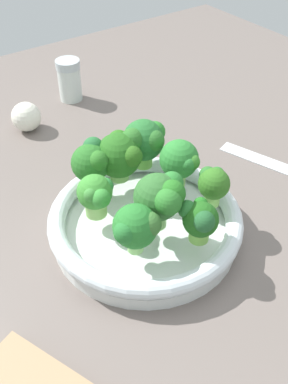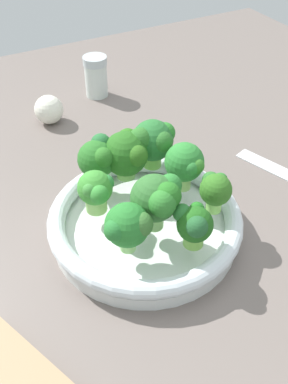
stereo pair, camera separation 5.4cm
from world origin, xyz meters
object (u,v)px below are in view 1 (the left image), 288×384
(broccoli_floret_7, at_px, (200,219))
(broccoli_floret_8, at_px, (180,161))
(garlic_bulb, at_px, (26,117))
(broccoli_floret_2, at_px, (136,227))
(broccoli_floret_3, at_px, (96,194))
(broccoli_floret_0, at_px, (213,183))
(broccoli_floret_1, at_px, (121,153))
(pepper_shaker, at_px, (69,80))
(broccoli_floret_5, at_px, (92,162))
(broccoli_floret_6, at_px, (161,197))
(bowl, at_px, (144,221))
(broccoli_floret_4, at_px, (146,140))

(broccoli_floret_7, relative_size, broccoli_floret_8, 0.78)
(garlic_bulb, bearing_deg, broccoli_floret_8, 105.40)
(broccoli_floret_2, xyz_separation_m, broccoli_floret_8, (-0.11, -0.06, 0.00))
(garlic_bulb, bearing_deg, broccoli_floret_3, 83.58)
(broccoli_floret_0, distance_m, broccoli_floret_8, 0.05)
(broccoli_floret_0, relative_size, broccoli_floret_7, 1.01)
(broccoli_floret_1, height_order, pepper_shaker, broccoli_floret_1)
(broccoli_floret_7, height_order, garlic_bulb, broccoli_floret_7)
(broccoli_floret_3, xyz_separation_m, broccoli_floret_7, (-0.07, 0.10, -0.00))
(broccoli_floret_5, relative_size, pepper_shaker, 0.80)
(broccoli_floret_7, distance_m, garlic_bulb, 0.41)
(broccoli_floret_6, xyz_separation_m, garlic_bulb, (0.02, -0.36, -0.06))
(broccoli_floret_1, bearing_deg, broccoli_floret_2, 63.54)
(broccoli_floret_1, height_order, broccoli_floret_6, broccoli_floret_6)
(broccoli_floret_2, relative_size, broccoli_floret_3, 1.10)
(broccoli_floret_3, xyz_separation_m, broccoli_floret_5, (-0.03, -0.06, 0.00))
(broccoli_floret_3, relative_size, garlic_bulb, 1.13)
(broccoli_floret_0, xyz_separation_m, broccoli_floret_1, (0.06, -0.11, 0.01))
(broccoli_floret_0, bearing_deg, garlic_bulb, -74.95)
(broccoli_floret_8, distance_m, garlic_bulb, 0.33)
(broccoli_floret_1, distance_m, broccoli_floret_6, 0.11)
(broccoli_floret_7, height_order, pepper_shaker, broccoli_floret_7)
(broccoli_floret_2, xyz_separation_m, pepper_shaker, (-0.14, -0.43, -0.04))
(bowl, distance_m, broccoli_floret_3, 0.08)
(broccoli_floret_3, distance_m, garlic_bulb, 0.30)
(broccoli_floret_7, distance_m, broccoli_floret_8, 0.10)
(broccoli_floret_6, bearing_deg, broccoli_floret_1, -98.00)
(broccoli_floret_6, distance_m, broccoli_floret_8, 0.08)
(broccoli_floret_4, bearing_deg, broccoli_floret_8, 99.54)
(broccoli_floret_1, bearing_deg, broccoli_floret_8, 131.38)
(broccoli_floret_2, distance_m, broccoli_floret_3, 0.08)
(broccoli_floret_2, bearing_deg, broccoli_floret_0, -174.31)
(broccoli_floret_3, relative_size, broccoli_floret_5, 0.91)
(bowl, height_order, broccoli_floret_7, broccoli_floret_7)
(broccoli_floret_6, bearing_deg, broccoli_floret_4, -117.30)
(bowl, bearing_deg, broccoli_floret_5, -72.91)
(bowl, relative_size, broccoli_floret_6, 3.34)
(bowl, distance_m, broccoli_floret_4, 0.11)
(broccoli_floret_2, relative_size, broccoli_floret_6, 0.85)
(bowl, relative_size, broccoli_floret_7, 4.74)
(broccoli_floret_8, bearing_deg, pepper_shaker, -94.51)
(broccoli_floret_8, relative_size, garlic_bulb, 1.34)
(broccoli_floret_1, bearing_deg, broccoli_floret_4, -176.33)
(broccoli_floret_0, distance_m, broccoli_floret_7, 0.07)
(broccoli_floret_2, xyz_separation_m, broccoli_floret_7, (-0.07, 0.03, -0.01))
(broccoli_floret_4, distance_m, broccoli_floret_5, 0.08)
(bowl, height_order, broccoli_floret_1, broccoli_floret_1)
(broccoli_floret_5, height_order, broccoli_floret_7, broccoli_floret_5)
(garlic_bulb, bearing_deg, broccoli_floret_2, 85.66)
(broccoli_floret_4, bearing_deg, broccoli_floret_3, 24.21)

